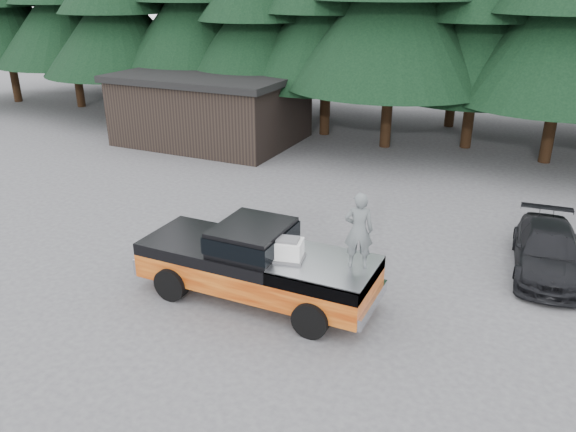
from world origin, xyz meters
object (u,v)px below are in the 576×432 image
at_px(man_on_bed, 359,230).
at_px(utility_building, 212,107).
at_px(air_compressor, 288,250).
at_px(parked_car, 548,251).
at_px(pickup_truck, 257,273).

height_order(man_on_bed, utility_building, utility_building).
distance_m(air_compressor, man_on_bed, 1.72).
relative_size(air_compressor, parked_car, 0.16).
bearing_deg(utility_building, man_on_bed, -46.64).
relative_size(pickup_truck, man_on_bed, 3.42).
distance_m(parked_car, utility_building, 17.38).
distance_m(man_on_bed, parked_car, 6.06).
bearing_deg(utility_building, parked_car, -27.02).
bearing_deg(pickup_truck, air_compressor, -10.93).
relative_size(pickup_truck, parked_car, 1.44).
bearing_deg(parked_car, air_compressor, -144.62).
distance_m(air_compressor, parked_car, 7.26).
distance_m(pickup_truck, air_compressor, 1.29).
bearing_deg(parked_car, utility_building, 147.85).
relative_size(man_on_bed, utility_building, 0.21).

